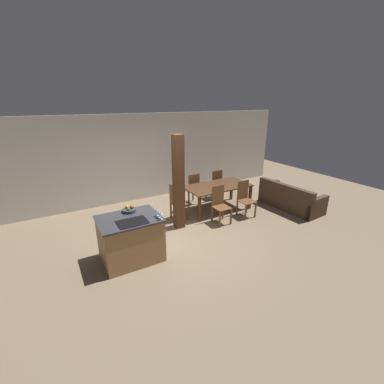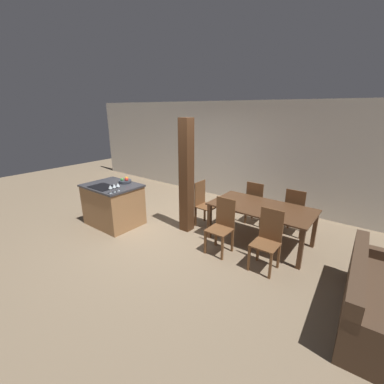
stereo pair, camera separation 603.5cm
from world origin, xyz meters
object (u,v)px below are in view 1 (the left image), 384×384
Objects in this scene: dining_chair_far_right at (215,184)px; couch at (290,199)px; kitchen_island at (131,239)px; dining_table at (217,188)px; wine_glass_near at (161,213)px; dining_chair_near_left at (220,204)px; dining_chair_head_end at (177,202)px; timber_post at (179,183)px; fruit_bowl at (129,209)px; wine_glass_middle at (159,211)px; wine_glass_far at (157,210)px; dining_chair_far_left at (192,189)px; dining_chair_near_right at (245,198)px.

dining_chair_far_right reaches higher than couch.
kitchen_island is 3.19m from dining_table.
wine_glass_near is 2.26m from dining_chair_near_left.
dining_chair_head_end is (1.63, 1.19, 0.05)m from kitchen_island.
timber_post is (-0.15, -0.42, 0.66)m from dining_chair_head_end.
wine_glass_middle reaches higher than fruit_bowl.
wine_glass_far reaches higher than dining_table.
dining_chair_far_left is at bearing 48.61° from wine_glass_near.
dining_chair_far_left is at bearing 47.47° from wine_glass_middle.
fruit_bowl reaches higher than dining_chair_far_left.
fruit_bowl is 0.15× the size of dining_table.
dining_chair_far_right reaches higher than kitchen_island.
timber_post is (-1.90, 0.30, 0.66)m from dining_chair_near_right.
dining_chair_far_left is 2.95m from couch.
dining_chair_near_left and dining_chair_head_end have the same top height.
dining_chair_near_right is at bearing -8.94° from timber_post.
dining_chair_near_left and dining_chair_far_left have the same top height.
dining_chair_near_left and dining_chair_near_right have the same top height.
fruit_bowl reaches higher than couch.
wine_glass_middle is 0.17× the size of dining_chair_far_left.
kitchen_island is 1.19× the size of dining_chair_head_end.
wine_glass_middle is 3.04m from dining_chair_far_left.
dining_chair_head_end is at bearing 51.14° from wine_glass_far.
wine_glass_near is (0.41, -0.68, 0.09)m from fruit_bowl.
wine_glass_far is at bearing -166.89° from dining_chair_near_right.
wine_glass_near is at bearing -90.00° from wine_glass_far.
dining_chair_far_left is 0.42× the size of timber_post.
dining_chair_head_end is at bearing 180.00° from dining_table.
couch reaches higher than dining_table.
couch is (2.38, -1.72, -0.23)m from dining_chair_far_left.
dining_table is at bearing -90.00° from dining_chair_head_end.
dining_chair_near_right is 1.89m from dining_chair_head_end.
dining_chair_near_left is 1.15m from dining_chair_head_end.
wine_glass_middle is at bearing -159.42° from dining_chair_near_left.
wine_glass_middle is 4.50m from couch.
wine_glass_near is at bearing -130.26° from timber_post.
wine_glass_near is 3.71m from dining_chair_far_right.
wine_glass_near reaches higher than dining_chair_near_right.
dining_chair_far_left is 0.53× the size of couch.
dining_chair_near_left is 1.00× the size of dining_chair_far_left.
dining_chair_near_right is (0.85, 0.00, 0.00)m from dining_chair_near_left.
wine_glass_near reaches higher than kitchen_island.
kitchen_island is at bearing 37.03° from dining_chair_far_left.
timber_post is (0.97, 1.06, 0.12)m from wine_glass_middle.
dining_chair_far_right is at bearing 59.54° from dining_chair_near_left.
wine_glass_near is 1.00× the size of wine_glass_far.
timber_post is (-1.05, -1.15, 0.66)m from dining_chair_far_left.
dining_chair_near_right is (2.87, 0.67, -0.54)m from wine_glass_far.
wine_glass_middle is at bearing 47.47° from dining_chair_far_left.
wine_glass_far reaches higher than dining_chair_near_right.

